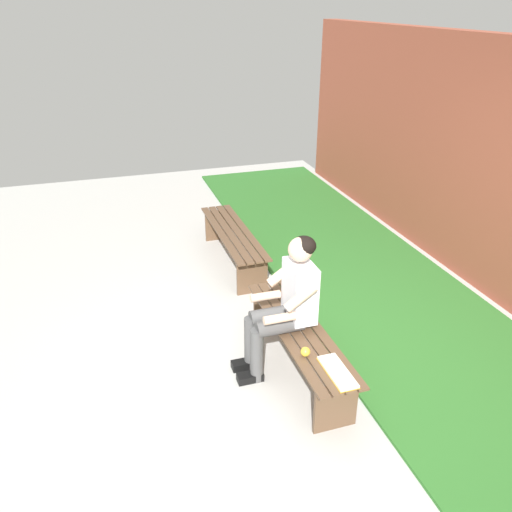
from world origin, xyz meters
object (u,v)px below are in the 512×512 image
object	(u,v)px
bench_near	(299,339)
bench_far	(233,239)
book_open	(338,372)
person_seated	(286,301)
apple	(305,352)

from	to	relation	value
bench_near	bench_far	bearing A→B (deg)	-0.00
bench_near	bench_far	size ratio (longest dim) A/B	0.97
book_open	bench_near	bearing A→B (deg)	4.22
bench_far	person_seated	bearing A→B (deg)	177.24
book_open	bench_far	bearing A→B (deg)	0.45
bench_near	person_seated	bearing A→B (deg)	50.55
person_seated	book_open	xyz separation A→B (m)	(-0.70, -0.15, -0.23)
apple	book_open	xyz separation A→B (m)	(-0.27, -0.15, -0.03)
bench_near	book_open	bearing A→B (deg)	-175.14
bench_near	bench_far	xyz separation A→B (m)	(2.13, -0.00, 0.00)
bench_far	apple	xyz separation A→B (m)	(-2.49, 0.10, 0.14)
bench_far	bench_near	bearing A→B (deg)	180.00
bench_near	apple	bearing A→B (deg)	164.79
bench_near	apple	distance (m)	0.39
bench_near	person_seated	distance (m)	0.37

